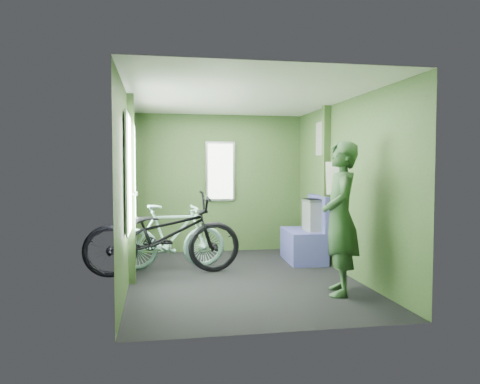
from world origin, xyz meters
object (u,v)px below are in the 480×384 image
(waste_box, at_px, (315,231))
(bench_seat, at_px, (305,242))
(bicycle_black, at_px, (164,275))
(passenger, at_px, (340,218))
(bicycle_mint, at_px, (171,269))

(waste_box, height_order, bench_seat, bench_seat)
(bicycle_black, xyz_separation_m, bench_seat, (2.12, 0.57, 0.29))
(passenger, distance_m, bench_seat, 1.93)
(bicycle_black, distance_m, waste_box, 2.33)
(bicycle_mint, xyz_separation_m, waste_box, (2.13, 0.11, 0.47))
(bicycle_black, distance_m, bicycle_mint, 0.36)
(waste_box, bearing_deg, bicycle_black, -168.44)
(bench_seat, bearing_deg, bicycle_mint, -169.88)
(bicycle_mint, height_order, passenger, passenger)
(passenger, bearing_deg, bench_seat, -170.52)
(bicycle_mint, bearing_deg, waste_box, -92.82)
(waste_box, relative_size, bench_seat, 0.95)
(passenger, height_order, waste_box, passenger)
(bicycle_mint, xyz_separation_m, passenger, (1.82, -1.62, 0.86))
(bicycle_mint, distance_m, passenger, 2.58)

